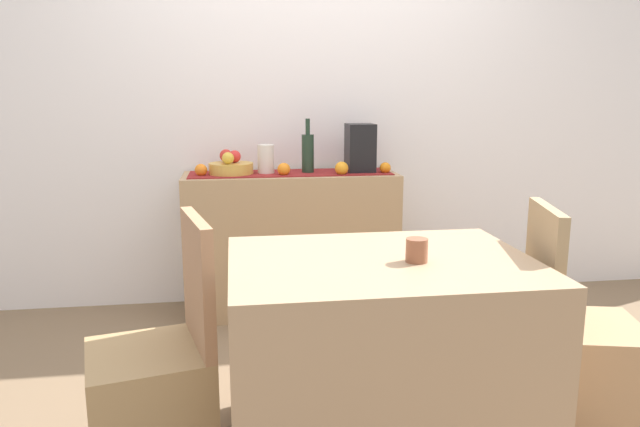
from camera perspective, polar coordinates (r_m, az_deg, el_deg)
ground_plane at (r=2.91m, az=2.04°, el=-15.50°), size 6.40×6.40×0.02m
room_wall_rear at (r=3.75m, az=-1.13°, el=12.15°), size 6.40×0.06×2.70m
sideboard_console at (r=3.59m, az=-2.78°, el=-2.81°), size 1.25×0.42×0.84m
table_runner at (r=3.51m, az=-2.84°, el=3.90°), size 1.18×0.32×0.01m
fruit_bowl at (r=3.49m, az=-8.53°, el=4.30°), size 0.26×0.26×0.06m
apple_front at (r=3.50m, az=-8.19°, el=5.44°), size 0.07×0.07×0.07m
apple_upper at (r=3.43m, az=-8.82°, el=5.27°), size 0.07×0.07×0.07m
apple_left at (r=3.54m, az=-9.01°, el=5.50°), size 0.07×0.07×0.07m
wine_bottle at (r=3.51m, az=-1.18°, el=5.86°), size 0.07×0.07×0.32m
coffee_maker at (r=3.56m, az=3.87°, el=6.27°), size 0.16×0.18×0.29m
ceramic_vase at (r=3.49m, az=-5.21°, el=5.18°), size 0.10×0.10×0.17m
orange_loose_far at (r=3.42m, az=-3.49°, el=4.25°), size 0.07×0.07×0.07m
orange_loose_near_bowl at (r=3.45m, az=-11.34°, el=4.10°), size 0.07×0.07×0.07m
orange_loose_end at (r=3.44m, az=2.09°, el=4.35°), size 0.08×0.08×0.08m
orange_loose_mid at (r=3.53m, az=6.27°, el=4.37°), size 0.07×0.07×0.07m
dining_table at (r=2.22m, az=5.72°, el=-13.56°), size 1.06×0.79×0.74m
coffee_cup at (r=2.06m, az=9.26°, el=-3.50°), size 0.08×0.08×0.08m
chair_near_window at (r=2.23m, az=-15.49°, el=-16.79°), size 0.48×0.48×0.90m
chair_by_corner at (r=2.57m, az=23.63°, el=-13.49°), size 0.48×0.48×0.90m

